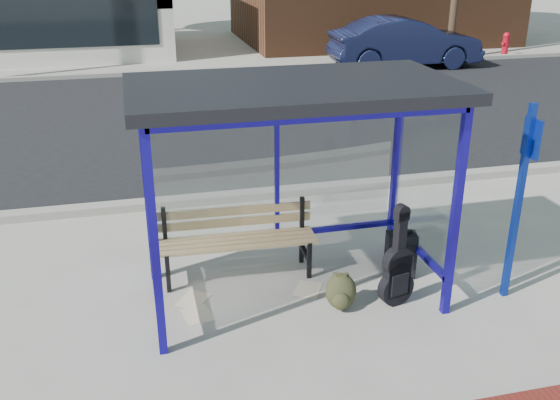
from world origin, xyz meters
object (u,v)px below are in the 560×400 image
object	(u,v)px
parked_car	(405,42)
suitcase	(401,255)
backpack	(341,293)
fire_hydrant	(506,43)
bench	(236,237)
guitar_bag	(397,271)

from	to	relation	value
parked_car	suitcase	bearing A→B (deg)	157.71
backpack	fire_hydrant	size ratio (longest dim) A/B	0.49
bench	backpack	world-z (taller)	bench
guitar_bag	fire_hydrant	xyz separation A→B (m)	(10.12, 13.98, 0.03)
suitcase	backpack	distance (m)	1.05
suitcase	fire_hydrant	distance (m)	16.62
suitcase	parked_car	world-z (taller)	parked_car
backpack	parked_car	distance (m)	14.42
suitcase	fire_hydrant	size ratio (longest dim) A/B	0.74
suitcase	parked_car	distance (m)	13.56
bench	fire_hydrant	xyz separation A→B (m)	(11.70, 12.90, -0.05)
guitar_bag	backpack	size ratio (longest dim) A/B	2.79
backpack	fire_hydrant	bearing A→B (deg)	68.61
guitar_bag	bench	bearing A→B (deg)	132.24
bench	guitar_bag	world-z (taller)	guitar_bag
backpack	parked_car	world-z (taller)	parked_car
bench	guitar_bag	distance (m)	1.91
guitar_bag	fire_hydrant	size ratio (longest dim) A/B	1.38
fire_hydrant	bench	bearing A→B (deg)	-132.19
suitcase	guitar_bag	bearing A→B (deg)	-105.95
bench	suitcase	world-z (taller)	bench
bench	fire_hydrant	distance (m)	17.41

